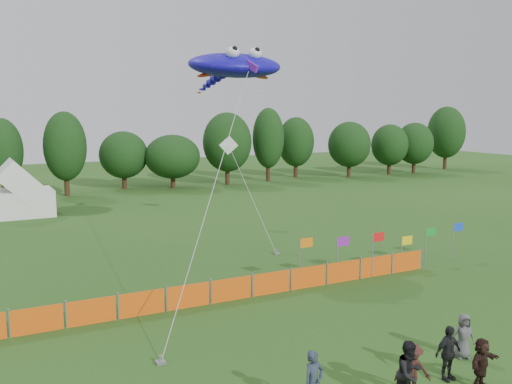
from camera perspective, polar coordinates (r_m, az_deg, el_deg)
name	(u,v)px	position (r m, az deg, el deg)	size (l,w,h in m)	color
treeline	(91,151)	(59.15, -16.20, 3.94)	(104.57, 8.78, 8.36)	#382314
tent_right	(21,194)	(48.30, -22.45, -0.22)	(4.78, 3.83, 3.38)	white
barrier_fence	(231,289)	(25.30, -2.50, -9.71)	(21.90, 0.06, 1.00)	#E4530C
flag_row	(386,246)	(29.88, 12.83, -5.25)	(10.73, 0.58, 2.30)	gray
spectator_a	(314,382)	(16.53, 5.79, -18.40)	(0.65, 0.43, 1.79)	#283243
spectator_b	(410,374)	(17.32, 15.11, -17.15)	(0.92, 0.72, 1.90)	black
spectator_c	(412,371)	(17.85, 15.37, -16.84)	(1.05, 0.61, 1.63)	#3A1D17
spectator_d	(448,353)	(19.17, 18.65, -15.01)	(1.02, 0.42, 1.74)	black
spectator_e	(463,336)	(20.91, 20.03, -13.37)	(0.75, 0.49, 1.53)	#4D4D52
spectator_f	(482,363)	(19.08, 21.63, -15.60)	(1.42, 0.45, 1.53)	black
stingray_kite	(233,66)	(32.09, -2.36, 12.44)	(11.04, 18.53, 11.62)	#190EC9
small_kite_white	(238,167)	(39.46, -1.80, 2.55)	(2.32, 10.10, 6.43)	white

